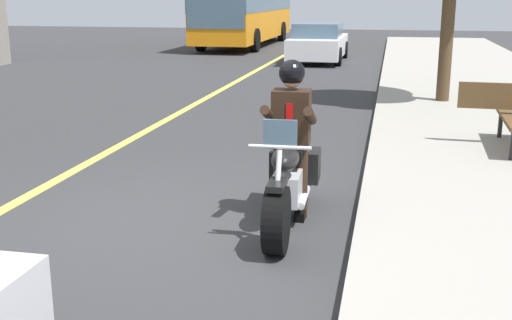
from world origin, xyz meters
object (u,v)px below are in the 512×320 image
object	(u,v)px
motorcycle_main	(288,183)
car_silver	(318,42)
bus_far	(246,6)
rider_main	(291,126)

from	to	relation	value
motorcycle_main	car_silver	distance (m)	17.33
motorcycle_main	bus_far	size ratio (longest dim) A/B	0.20
bus_far	car_silver	distance (m)	8.27
rider_main	car_silver	xyz separation A→B (m)	(-17.06, -1.64, -0.35)
motorcycle_main	car_silver	world-z (taller)	car_silver
motorcycle_main	car_silver	size ratio (longest dim) A/B	0.48
rider_main	bus_far	bearing A→B (deg)	-166.13
motorcycle_main	bus_far	xyz separation A→B (m)	(-24.23, -5.94, 1.42)
bus_far	car_silver	size ratio (longest dim) A/B	2.40
bus_far	motorcycle_main	bearing A→B (deg)	13.78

